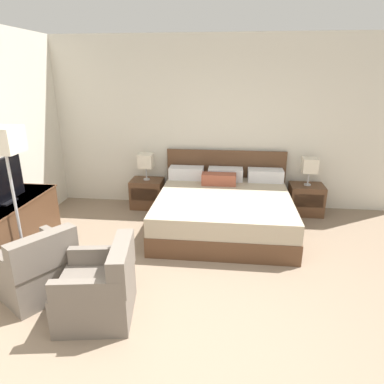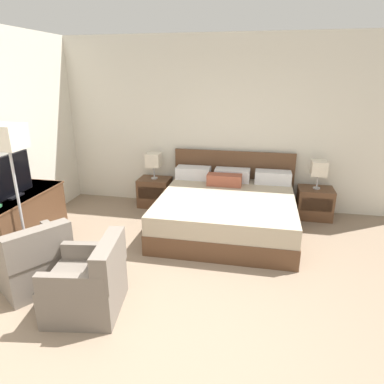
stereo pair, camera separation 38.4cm
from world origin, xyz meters
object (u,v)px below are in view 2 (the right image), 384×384
Objects in this scene: bed at (227,210)px; nightstand_left at (155,192)px; table_lamp_left at (154,160)px; armchair_by_window at (34,262)px; table_lamp_right at (319,169)px; armchair_companion at (89,284)px; nightstand_right at (315,203)px; dresser at (21,219)px; tv at (9,177)px; floor_lamp at (9,148)px.

nightstand_left is (-1.35, 0.70, -0.05)m from bed.
table_lamp_left is 0.48× the size of armchair_by_window.
armchair_companion is (-2.48, -2.86, -0.54)m from table_lamp_right.
nightstand_right is at bearing 49.10° from armchair_companion.
nightstand_right is 0.58m from table_lamp_right.
dresser is at bearing -126.41° from table_lamp_left.
table_lamp_left is (-2.70, 0.00, 0.58)m from nightstand_right.
table_lamp_left is at bearing 180.00° from table_lamp_right.
bed reaches higher than nightstand_right.
armchair_by_window is at bearing -44.50° from tv.
table_lamp_right is 0.58× the size of armchair_companion.
tv is at bearing 147.04° from armchair_companion.
tv reaches higher than dresser.
nightstand_right is 4.43m from floor_lamp.
floor_lamp reaches higher than tv.
dresser reaches higher than nightstand_left.
dresser is (-1.32, -1.78, 0.13)m from nightstand_left.
bed is 3.73× the size of nightstand_right.
dresser reaches higher than nightstand_right.
armchair_by_window and armchair_companion have the same top height.
floor_lamp is (0.35, -0.32, 0.46)m from tv.
tv is (-1.31, -1.86, 0.74)m from nightstand_left.
table_lamp_right is (1.35, 0.70, 0.53)m from bed.
floor_lamp is (-0.97, -2.19, 0.62)m from table_lamp_left.
nightstand_left is 2.22m from dresser.
floor_lamp is (-0.40, 0.41, 1.16)m from armchair_by_window.
floor_lamp is (-0.97, -2.19, 1.20)m from nightstand_left.
floor_lamp reaches higher than nightstand_left.
bed is at bearing -27.52° from nightstand_left.
bed reaches higher than table_lamp_right.
armchair_by_window is (-3.27, -2.60, -0.54)m from table_lamp_right.
dresser is (-2.67, -1.08, 0.08)m from bed.
floor_lamp is at bearing -113.85° from table_lamp_left.
bed is 1.49× the size of dresser.
nightstand_right is 4.40m from dresser.
table_lamp_left is 0.58× the size of tv.
bed is at bearing 32.62° from floor_lamp.
bed is 2.61× the size of tv.
table_lamp_left reaches higher than nightstand_left.
tv reaches higher than armchair_by_window.
floor_lamp reaches higher than table_lamp_right.
floor_lamp is at bearing -147.38° from bed.
table_lamp_left is 2.70m from table_lamp_right.
table_lamp_left is 2.26m from dresser.
floor_lamp is (-1.19, 0.67, 1.16)m from armchair_companion.
dresser is at bearing -157.94° from bed.
dresser is at bearing -156.06° from nightstand_right.
tv is at bearing -125.20° from nightstand_left.
bed is 4.48× the size of table_lamp_left.
table_lamp_left is 2.47m from floor_lamp.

